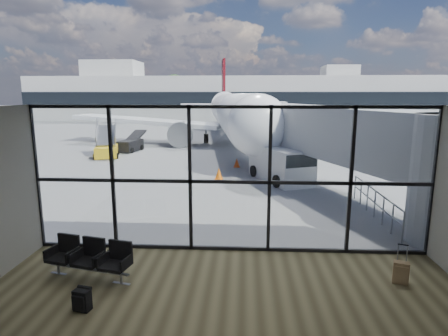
# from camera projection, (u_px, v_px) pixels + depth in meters

# --- Properties ---
(ground) EXTENTS (220.00, 220.00, 0.00)m
(ground) POSITION_uv_depth(u_px,v_px,m) (241.00, 130.00, 50.91)
(ground) COLOR slate
(ground) RESTS_ON ground
(lounge_shell) EXTENTS (12.02, 8.01, 4.51)m
(lounge_shell) POSITION_uv_depth(u_px,v_px,m) (218.00, 220.00, 6.52)
(lounge_shell) COLOR brown
(lounge_shell) RESTS_ON ground
(glass_curtain_wall) EXTENTS (12.10, 0.12, 4.50)m
(glass_curtain_wall) POSITION_uv_depth(u_px,v_px,m) (230.00, 180.00, 11.30)
(glass_curtain_wall) COLOR white
(glass_curtain_wall) RESTS_ON ground
(jet_bridge) EXTENTS (8.00, 16.50, 4.33)m
(jet_bridge) POSITION_uv_depth(u_px,v_px,m) (338.00, 138.00, 17.86)
(jet_bridge) COLOR #97999C
(jet_bridge) RESTS_ON ground
(apron_railing) EXTENTS (0.06, 5.46, 1.11)m
(apron_railing) POSITION_uv_depth(u_px,v_px,m) (375.00, 200.00, 14.72)
(apron_railing) COLOR gray
(apron_railing) RESTS_ON ground
(far_terminal) EXTENTS (80.00, 12.20, 11.00)m
(far_terminal) POSITION_uv_depth(u_px,v_px,m) (240.00, 97.00, 71.65)
(far_terminal) COLOR #A4A4A0
(far_terminal) RESTS_ON ground
(tree_0) EXTENTS (4.95, 4.95, 7.12)m
(tree_0) POSITION_uv_depth(u_px,v_px,m) (42.00, 95.00, 83.80)
(tree_0) COLOR #382619
(tree_0) RESTS_ON ground
(tree_1) EXTENTS (5.61, 5.61, 8.07)m
(tree_1) POSITION_uv_depth(u_px,v_px,m) (68.00, 92.00, 83.36)
(tree_1) COLOR #382619
(tree_1) RESTS_ON ground
(tree_2) EXTENTS (6.27, 6.27, 9.03)m
(tree_2) POSITION_uv_depth(u_px,v_px,m) (94.00, 89.00, 82.91)
(tree_2) COLOR #382619
(tree_2) RESTS_ON ground
(tree_3) EXTENTS (4.95, 4.95, 7.12)m
(tree_3) POSITION_uv_depth(u_px,v_px,m) (121.00, 95.00, 82.83)
(tree_3) COLOR #382619
(tree_3) RESTS_ON ground
(tree_4) EXTENTS (5.61, 5.61, 8.07)m
(tree_4) POSITION_uv_depth(u_px,v_px,m) (148.00, 92.00, 82.38)
(tree_4) COLOR #382619
(tree_4) RESTS_ON ground
(tree_5) EXTENTS (6.27, 6.27, 9.03)m
(tree_5) POSITION_uv_depth(u_px,v_px,m) (175.00, 89.00, 81.93)
(tree_5) COLOR #382619
(tree_5) RESTS_ON ground
(seating_row) EXTENTS (2.37, 1.15, 1.05)m
(seating_row) POSITION_uv_depth(u_px,v_px,m) (91.00, 256.00, 9.92)
(seating_row) COLOR gray
(seating_row) RESTS_ON ground
(backpack) EXTENTS (0.40, 0.39, 0.55)m
(backpack) POSITION_uv_depth(u_px,v_px,m) (82.00, 300.00, 8.39)
(backpack) COLOR black
(backpack) RESTS_ON ground
(suitcase) EXTENTS (0.44, 0.37, 1.03)m
(suitcase) POSITION_uv_depth(u_px,v_px,m) (401.00, 272.00, 9.59)
(suitcase) COLOR olive
(suitcase) RESTS_ON ground
(airliner) EXTENTS (32.13, 37.37, 9.64)m
(airliner) POSITION_uv_depth(u_px,v_px,m) (233.00, 113.00, 37.96)
(airliner) COLOR white
(airliner) RESTS_ON ground
(service_van) EXTENTS (3.51, 4.80, 1.91)m
(service_van) POSITION_uv_depth(u_px,v_px,m) (281.00, 164.00, 20.90)
(service_van) COLOR silver
(service_van) RESTS_ON ground
(belt_loader) EXTENTS (1.88, 3.74, 1.65)m
(belt_loader) POSITION_uv_depth(u_px,v_px,m) (130.00, 145.00, 32.03)
(belt_loader) COLOR black
(belt_loader) RESTS_ON ground
(mobile_stairs) EXTENTS (2.44, 3.64, 2.35)m
(mobile_stairs) POSITION_uv_depth(u_px,v_px,m) (107.00, 150.00, 29.05)
(mobile_stairs) COLOR gold
(mobile_stairs) RESTS_ON ground
(traffic_cone_a) EXTENTS (0.43, 0.43, 0.61)m
(traffic_cone_a) POSITION_uv_depth(u_px,v_px,m) (237.00, 163.00, 25.02)
(traffic_cone_a) COLOR #F24B0C
(traffic_cone_a) RESTS_ON ground
(traffic_cone_b) EXTENTS (0.47, 0.47, 0.67)m
(traffic_cone_b) POSITION_uv_depth(u_px,v_px,m) (219.00, 174.00, 21.48)
(traffic_cone_b) COLOR orange
(traffic_cone_b) RESTS_ON ground
(traffic_cone_c) EXTENTS (0.36, 0.36, 0.51)m
(traffic_cone_c) POSITION_uv_depth(u_px,v_px,m) (305.00, 171.00, 22.61)
(traffic_cone_c) COLOR orange
(traffic_cone_c) RESTS_ON ground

